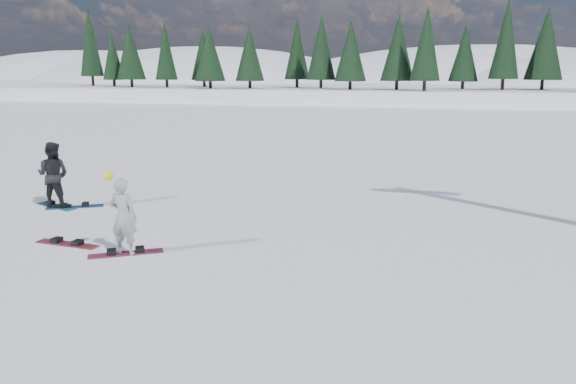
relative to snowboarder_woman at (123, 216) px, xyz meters
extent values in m
plane|color=white|center=(-0.79, 0.13, -0.82)|extent=(420.00, 420.00, 0.00)
cube|color=white|center=(-0.79, 55.13, -1.82)|extent=(90.00, 14.00, 5.00)
ellipsoid|color=white|center=(-70.79, 170.13, -14.43)|extent=(143.00, 110.00, 49.50)
ellipsoid|color=white|center=(19.21, 200.13, -15.45)|extent=(182.00, 140.00, 53.20)
ellipsoid|color=white|center=(-140.79, 210.13, -15.12)|extent=(169.00, 130.00, 52.00)
cone|color=black|center=(-38.79, 55.13, 4.43)|extent=(3.20, 3.20, 7.50)
cone|color=black|center=(-34.79, 55.13, 4.43)|extent=(3.20, 3.20, 7.50)
cone|color=black|center=(-30.79, 55.13, 4.43)|extent=(3.20, 3.20, 7.50)
cone|color=black|center=(-26.79, 55.13, 4.43)|extent=(3.20, 3.20, 7.50)
cone|color=black|center=(-22.79, 55.13, 4.43)|extent=(3.20, 3.20, 7.50)
cone|color=black|center=(-18.79, 55.13, 4.43)|extent=(3.20, 3.20, 7.50)
cone|color=black|center=(-14.79, 55.13, 4.43)|extent=(3.20, 3.20, 7.50)
cone|color=black|center=(-10.79, 55.13, 4.43)|extent=(3.20, 3.20, 7.50)
cone|color=black|center=(-6.79, 55.13, 4.43)|extent=(3.20, 3.20, 7.50)
cone|color=black|center=(-2.79, 55.13, 4.43)|extent=(3.20, 3.20, 7.50)
cone|color=black|center=(1.21, 55.13, 4.43)|extent=(3.20, 3.20, 7.50)
cone|color=black|center=(5.21, 55.13, 4.43)|extent=(3.20, 3.20, 7.50)
cone|color=black|center=(9.21, 55.13, 4.43)|extent=(3.20, 3.20, 7.50)
cone|color=black|center=(13.21, 55.13, 4.43)|extent=(3.20, 3.20, 7.50)
cone|color=black|center=(17.21, 55.13, 4.43)|extent=(3.20, 3.20, 7.50)
imported|color=#9FA0A4|center=(0.00, 0.00, -0.01)|extent=(0.60, 0.41, 1.61)
sphere|color=yellow|center=(-0.20, -0.12, 0.84)|extent=(0.18, 0.18, 0.18)
imported|color=black|center=(-4.01, 3.15, 0.09)|extent=(0.97, 0.81, 1.81)
cube|color=#9A214B|center=(0.00, 0.00, -0.80)|extent=(1.42, 1.03, 0.03)
cube|color=#186C84|center=(-4.01, 3.15, -0.80)|extent=(1.50, 0.80, 0.03)
cube|color=navy|center=(-3.46, 3.22, -0.80)|extent=(1.45, 0.97, 0.03)
cube|color=maroon|center=(-1.57, 0.25, -0.80)|extent=(1.52, 0.42, 0.03)
camera|label=1|loc=(6.03, -9.80, 2.92)|focal=35.00mm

